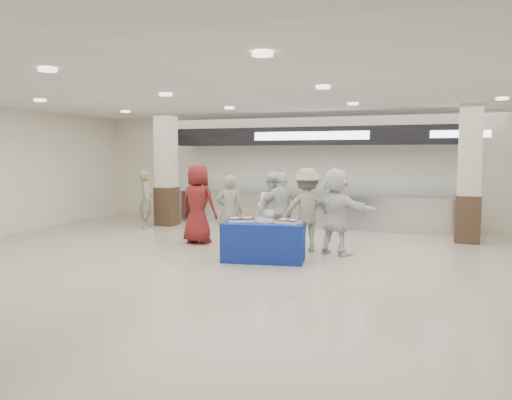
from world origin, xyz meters
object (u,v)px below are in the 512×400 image
at_px(display_table, 264,242).
at_px(civilian_white, 336,211).
at_px(sheet_cake_left, 241,219).
at_px(soldier_a, 230,212).
at_px(soldier_b, 307,210).
at_px(sheet_cake_right, 288,221).
at_px(cupcake_tray, 263,221).
at_px(soldier_bg, 146,199).
at_px(civilian_maroon, 198,204).
at_px(chef_short, 282,211).
at_px(chef_tall, 273,210).

bearing_deg(display_table, civilian_white, 33.14).
height_order(sheet_cake_left, soldier_a, soldier_a).
distance_m(soldier_b, civilian_white, 0.66).
xyz_separation_m(sheet_cake_right, civilian_white, (0.71, 1.04, 0.10)).
height_order(display_table, sheet_cake_left, sheet_cake_left).
height_order(sheet_cake_left, cupcake_tray, sheet_cake_left).
bearing_deg(sheet_cake_right, soldier_bg, 150.28).
distance_m(soldier_a, soldier_b, 1.70).
xyz_separation_m(soldier_b, civilian_white, (0.64, -0.14, 0.01)).
distance_m(civilian_maroon, soldier_bg, 2.93).
height_order(display_table, chef_short, chef_short).
height_order(sheet_cake_left, soldier_b, soldier_b).
xyz_separation_m(display_table, sheet_cake_right, (0.47, 0.06, 0.42)).
bearing_deg(civilian_white, soldier_bg, 3.08).
xyz_separation_m(cupcake_tray, soldier_a, (-1.13, 0.99, 0.02)).
relative_size(sheet_cake_left, civilian_white, 0.34).
height_order(civilian_maroon, chef_short, civilian_maroon).
bearing_deg(cupcake_tray, sheet_cake_right, 6.85).
height_order(sheet_cake_right, civilian_maroon, civilian_maroon).
height_order(cupcake_tray, civilian_maroon, civilian_maroon).
xyz_separation_m(sheet_cake_right, soldier_b, (0.06, 1.17, 0.08)).
bearing_deg(soldier_bg, cupcake_tray, -146.88).
xyz_separation_m(chef_short, soldier_bg, (-4.45, 1.58, -0.04)).
relative_size(soldier_a, soldier_bg, 1.01).
bearing_deg(civilian_white, chef_tall, 7.88).
height_order(chef_short, civilian_white, civilian_white).
height_order(display_table, soldier_b, soldier_b).
bearing_deg(chef_tall, soldier_bg, -3.03).
distance_m(civilian_maroon, soldier_b, 2.59).
bearing_deg(soldier_bg, chef_tall, -133.23).
xyz_separation_m(sheet_cake_left, cupcake_tray, (0.44, 0.06, -0.02)).
bearing_deg(chef_short, civilian_maroon, -20.26).
distance_m(sheet_cake_right, soldier_b, 1.18).
xyz_separation_m(soldier_a, soldier_b, (1.68, 0.24, 0.08)).
height_order(soldier_b, civilian_white, civilian_white).
bearing_deg(soldier_bg, sheet_cake_right, -143.74).
relative_size(sheet_cake_left, soldier_a, 0.37).
distance_m(chef_tall, soldier_bg, 4.44).
relative_size(display_table, chef_tall, 0.93).
bearing_deg(civilian_white, sheet_cake_left, 55.95).
xyz_separation_m(cupcake_tray, soldier_b, (0.55, 1.23, 0.10)).
bearing_deg(sheet_cake_left, display_table, 6.85).
height_order(soldier_a, civilian_white, civilian_white).
relative_size(sheet_cake_right, civilian_maroon, 0.27).
bearing_deg(sheet_cake_right, cupcake_tray, -173.15).
bearing_deg(chef_short, soldier_b, 150.73).
bearing_deg(civilian_maroon, soldier_bg, -29.70).
bearing_deg(soldier_a, soldier_bg, -48.47).
distance_m(cupcake_tray, civilian_white, 1.62).
bearing_deg(chef_tall, cupcake_tray, 117.22).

